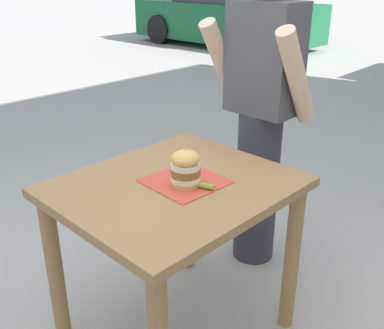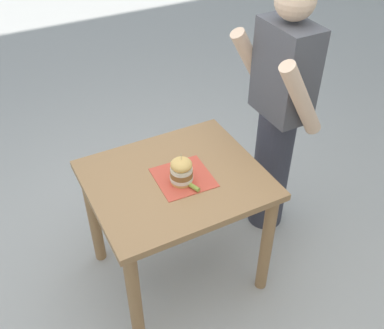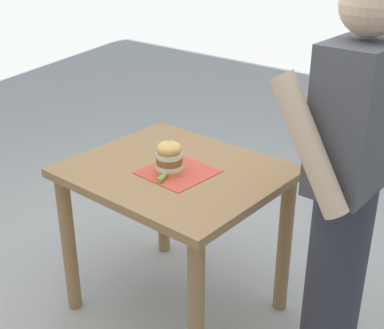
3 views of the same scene
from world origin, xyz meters
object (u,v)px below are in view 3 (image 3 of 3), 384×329
diner_across_table (346,190)px  patio_table (176,197)px  sandwich (169,157)px  pickle_spear (162,177)px

diner_across_table → patio_table: bearing=-80.0°
sandwich → patio_table: bearing=-167.9°
patio_table → pickle_spear: pickle_spear is taller
sandwich → pickle_spear: (0.08, 0.03, -0.06)m
sandwich → diner_across_table: bearing=103.9°
patio_table → pickle_spear: size_ratio=12.43×
sandwich → diner_across_table: diner_across_table is taller
sandwich → pickle_spear: size_ratio=2.46×
patio_table → diner_across_table: bearing=100.0°
pickle_spear → diner_across_table: bearing=110.1°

